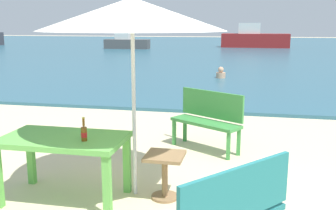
{
  "coord_description": "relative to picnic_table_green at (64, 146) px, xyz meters",
  "views": [
    {
      "loc": [
        0.74,
        -3.63,
        2.02
      ],
      "look_at": [
        -0.65,
        3.0,
        0.6
      ],
      "focal_mm": 41.63,
      "sensor_mm": 36.0,
      "label": 1
    }
  ],
  "objects": [
    {
      "name": "swimmer_person",
      "position": [
        1.04,
        10.26,
        -0.41
      ],
      "size": [
        0.34,
        0.34,
        0.41
      ],
      "color": "tan",
      "rests_on": "sea_water"
    },
    {
      "name": "picnic_table_green",
      "position": [
        0.0,
        0.0,
        0.0
      ],
      "size": [
        1.4,
        0.8,
        0.76
      ],
      "color": "#60B24C",
      "rests_on": "ground_plane"
    },
    {
      "name": "boat_barge",
      "position": [
        2.35,
        29.65,
        0.15
      ],
      "size": [
        5.51,
        1.5,
        2.0
      ],
      "color": "maroon",
      "rests_on": "sea_water"
    },
    {
      "name": "boat_ferry",
      "position": [
        -7.55,
        25.86,
        -0.11
      ],
      "size": [
        3.55,
        0.97,
        1.29
      ],
      "color": "#4C4C4C",
      "rests_on": "sea_water"
    },
    {
      "name": "patio_umbrella",
      "position": [
        0.75,
        0.31,
        1.47
      ],
      "size": [
        2.1,
        2.1,
        2.3
      ],
      "color": "silver",
      "rests_on": "ground_plane"
    },
    {
      "name": "beer_bottle_amber",
      "position": [
        0.3,
        -0.1,
        0.2
      ],
      "size": [
        0.07,
        0.07,
        0.26
      ],
      "color": "brown",
      "rests_on": "picnic_table_green"
    },
    {
      "name": "sea_water",
      "position": [
        1.3,
        29.71,
        -0.61
      ],
      "size": [
        120.0,
        50.0,
        0.08
      ],
      "primitive_type": "cube",
      "color": "#2D6075",
      "rests_on": "ground_plane"
    },
    {
      "name": "side_table_wood",
      "position": [
        1.12,
        0.26,
        -0.3
      ],
      "size": [
        0.44,
        0.44,
        0.54
      ],
      "color": "olive",
      "rests_on": "ground_plane"
    },
    {
      "name": "bench_green_left",
      "position": [
        1.42,
        2.22,
        -0.11
      ],
      "size": [
        1.21,
        0.93,
        0.95
      ],
      "color": "#3D8C42",
      "rests_on": "ground_plane"
    }
  ]
}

